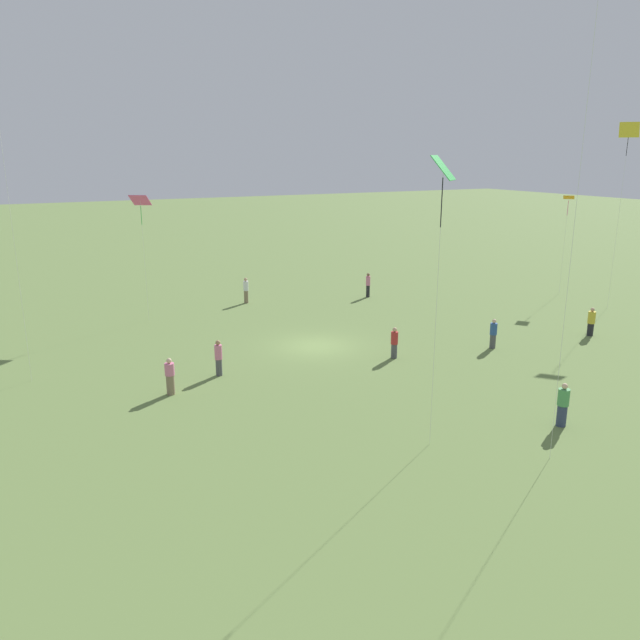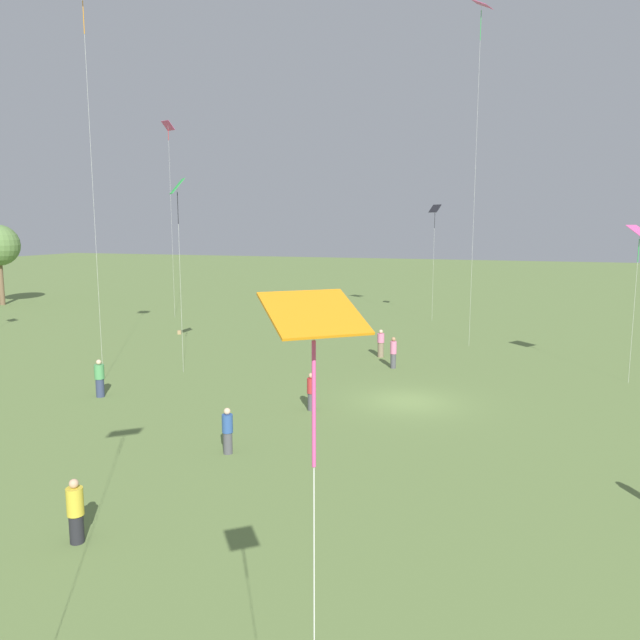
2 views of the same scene
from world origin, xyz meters
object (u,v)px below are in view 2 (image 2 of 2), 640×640
at_px(kite_8, 314,348).
at_px(picnic_bag_0, 179,332).
at_px(kite_1, 435,213).
at_px(person_3, 311,392).
at_px(person_6, 100,379).
at_px(kite_2, 481,19).
at_px(person_2, 393,353).
at_px(kite_0, 177,192).
at_px(person_5, 381,344).
at_px(person_7, 76,512).
at_px(kite_6, 83,15).
at_px(kite_7, 640,235).
at_px(kite_5, 168,135).
at_px(person_0, 228,431).

distance_m(kite_8, picnic_bag_0, 42.62).
bearing_deg(kite_1, person_3, -15.17).
bearing_deg(kite_1, person_6, -34.17).
height_order(kite_1, kite_2, kite_2).
relative_size(person_2, person_6, 1.00).
bearing_deg(kite_0, kite_8, 38.26).
xyz_separation_m(person_5, kite_2, (5.54, -4.82, 20.00)).
bearing_deg(person_2, kite_0, -30.95).
relative_size(person_3, person_7, 0.98).
xyz_separation_m(person_2, person_7, (-22.01, 3.53, -0.06)).
relative_size(kite_0, kite_6, 0.55).
bearing_deg(kite_7, kite_2, 126.91).
height_order(person_3, person_5, person_5).
relative_size(kite_1, kite_8, 1.29).
xyz_separation_m(kite_0, kite_2, (12.95, -14.29, 11.04)).
distance_m(person_3, kite_5, 33.94).
height_order(person_7, kite_2, kite_2).
height_order(person_2, kite_7, kite_7).
bearing_deg(picnic_bag_0, kite_6, -164.61).
distance_m(kite_2, kite_7, 17.62).
height_order(kite_2, picnic_bag_0, kite_2).
xyz_separation_m(kite_2, kite_6, (-16.11, 17.17, -2.80)).
relative_size(person_5, kite_0, 0.16).
height_order(person_0, person_2, person_2).
height_order(person_6, kite_8, kite_8).
height_order(person_7, kite_8, kite_8).
bearing_deg(person_2, kite_5, -84.66).
distance_m(kite_0, kite_6, 9.28).
height_order(person_5, person_7, person_7).
bearing_deg(kite_1, kite_0, -36.51).
bearing_deg(kite_6, kite_7, 38.83).
xyz_separation_m(person_5, kite_6, (-10.57, 12.36, 17.20)).
height_order(kite_1, kite_7, kite_1).
xyz_separation_m(kite_5, kite_6, (-21.04, -8.74, 2.41)).
bearing_deg(person_2, person_6, -13.21).
bearing_deg(kite_5, kite_6, 178.20).
distance_m(person_2, person_6, 15.79).
relative_size(kite_5, kite_8, 2.22).
height_order(person_0, person_3, person_3).
xyz_separation_m(kite_0, kite_6, (-3.16, 2.88, 8.24)).
relative_size(person_5, kite_1, 0.18).
bearing_deg(kite_8, person_3, 114.94).
xyz_separation_m(kite_1, kite_8, (-48.22, -6.22, -1.97)).
distance_m(person_3, kite_1, 29.22).
bearing_deg(kite_7, person_0, -146.11).
xyz_separation_m(kite_0, kite_8, (-24.71, -16.39, -2.71)).
height_order(person_0, kite_0, kite_0).
bearing_deg(person_5, person_3, -105.32).
bearing_deg(person_3, kite_5, 151.17).
height_order(person_5, kite_2, kite_2).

